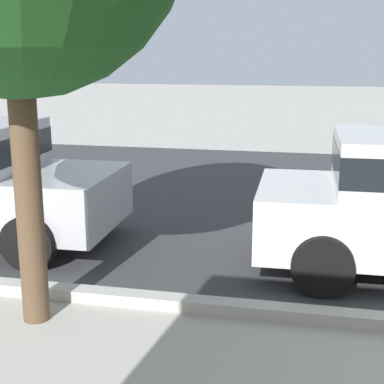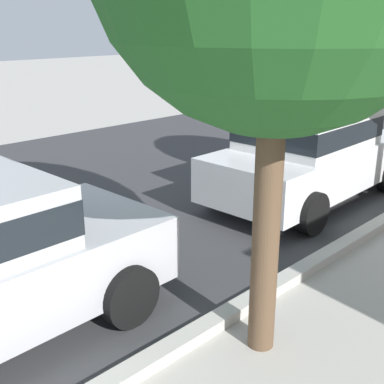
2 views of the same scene
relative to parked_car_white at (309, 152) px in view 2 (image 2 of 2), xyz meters
name	(u,v)px [view 2 (image 2 of 2)]	position (x,y,z in m)	size (l,w,h in m)	color
street_surface	(220,154)	(1.26, 3.12, -0.84)	(60.00, 9.00, 0.01)	#38383A
parked_car_white	(309,152)	(0.00, 0.00, 0.00)	(4.14, 1.99, 1.56)	silver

